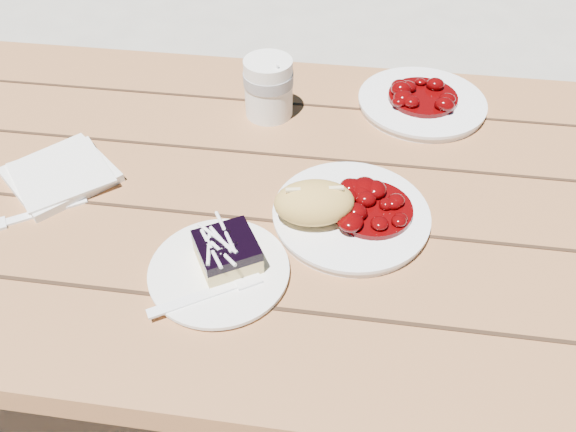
# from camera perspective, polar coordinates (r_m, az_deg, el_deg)

# --- Properties ---
(ground) EXTENTS (60.00, 60.00, 0.00)m
(ground) POSITION_cam_1_polar(r_m,az_deg,el_deg) (1.53, -5.99, -18.01)
(ground) COLOR #A19C91
(ground) RESTS_ON ground
(picnic_table) EXTENTS (2.00, 1.55, 0.75)m
(picnic_table) POSITION_cam_1_polar(r_m,az_deg,el_deg) (1.05, -8.36, -2.94)
(picnic_table) COLOR brown
(picnic_table) RESTS_ON ground
(main_plate) EXTENTS (0.23, 0.23, 0.02)m
(main_plate) POSITION_cam_1_polar(r_m,az_deg,el_deg) (0.85, 6.40, 0.02)
(main_plate) COLOR white
(main_plate) RESTS_ON picnic_table
(goulash_stew) EXTENTS (0.12, 0.12, 0.04)m
(goulash_stew) POSITION_cam_1_polar(r_m,az_deg,el_deg) (0.84, 8.62, 1.48)
(goulash_stew) COLOR #500204
(goulash_stew) RESTS_ON main_plate
(bread_roll) EXTENTS (0.13, 0.10, 0.06)m
(bread_roll) POSITION_cam_1_polar(r_m,az_deg,el_deg) (0.81, 2.67, 1.36)
(bread_roll) COLOR tan
(bread_roll) RESTS_ON main_plate
(dessert_plate) EXTENTS (0.19, 0.19, 0.01)m
(dessert_plate) POSITION_cam_1_polar(r_m,az_deg,el_deg) (0.78, -7.01, -5.61)
(dessert_plate) COLOR white
(dessert_plate) RESTS_ON picnic_table
(blueberry_cake) EXTENTS (0.11, 0.11, 0.05)m
(blueberry_cake) POSITION_cam_1_polar(r_m,az_deg,el_deg) (0.77, -6.20, -3.58)
(blueberry_cake) COLOR #F0D383
(blueberry_cake) RESTS_ON dessert_plate
(fork_dessert) EXTENTS (0.15, 0.11, 0.00)m
(fork_dessert) POSITION_cam_1_polar(r_m,az_deg,el_deg) (0.75, -9.51, -8.24)
(fork_dessert) COLOR white
(fork_dessert) RESTS_ON dessert_plate
(coffee_cup) EXTENTS (0.09, 0.09, 0.11)m
(coffee_cup) POSITION_cam_1_polar(r_m,az_deg,el_deg) (1.04, -1.99, 12.88)
(coffee_cup) COLOR white
(coffee_cup) RESTS_ON picnic_table
(napkin_stack) EXTENTS (0.21, 0.21, 0.01)m
(napkin_stack) POSITION_cam_1_polar(r_m,az_deg,el_deg) (0.99, -22.09, 3.90)
(napkin_stack) COLOR white
(napkin_stack) RESTS_ON picnic_table
(fork_table) EXTENTS (0.15, 0.11, 0.00)m
(fork_table) POSITION_cam_1_polar(r_m,az_deg,el_deg) (0.94, -23.41, 0.48)
(fork_table) COLOR white
(fork_table) RESTS_ON picnic_table
(second_plate) EXTENTS (0.23, 0.23, 0.02)m
(second_plate) POSITION_cam_1_polar(r_m,az_deg,el_deg) (1.12, 13.41, 11.09)
(second_plate) COLOR white
(second_plate) RESTS_ON picnic_table
(second_stew) EXTENTS (0.13, 0.13, 0.04)m
(second_stew) POSITION_cam_1_polar(r_m,az_deg,el_deg) (1.10, 13.66, 12.34)
(second_stew) COLOR #500204
(second_stew) RESTS_ON second_plate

